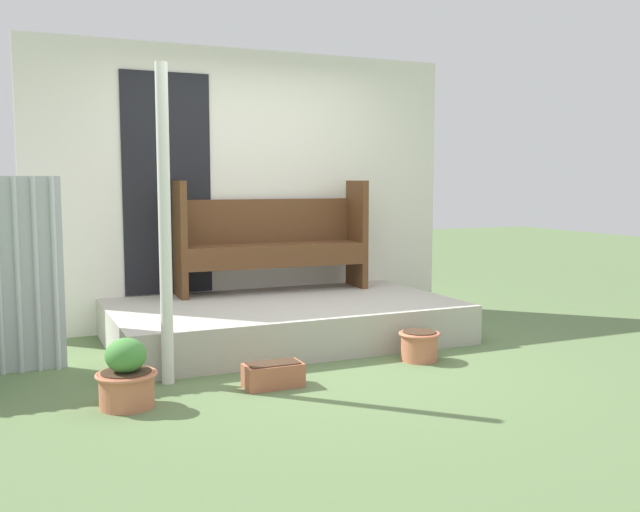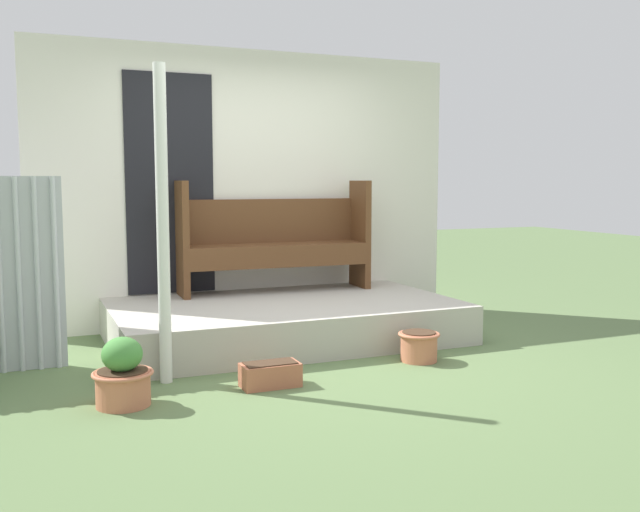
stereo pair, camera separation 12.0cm
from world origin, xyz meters
TOP-DOWN VIEW (x-y plane):
  - ground_plane at (0.00, 0.00)m, footprint 24.00×24.00m
  - porch_slab at (0.06, 0.84)m, footprint 2.91×1.69m
  - house_wall at (0.02, 1.71)m, footprint 4.11×0.08m
  - support_post at (-1.14, -0.06)m, footprint 0.08×0.08m
  - bench at (0.18, 1.47)m, footprint 1.81×0.46m
  - flower_pot_left at (-1.48, -0.47)m, footprint 0.37×0.37m
  - flower_pot_middle at (0.75, -0.24)m, footprint 0.32×0.32m
  - planter_box_rect at (-0.52, -0.44)m, footprint 0.39×0.20m

SIDE VIEW (x-z plane):
  - ground_plane at x=0.00m, z-range 0.00..0.00m
  - planter_box_rect at x=-0.52m, z-range 0.00..0.17m
  - flower_pot_middle at x=0.75m, z-range 0.01..0.24m
  - porch_slab at x=0.06m, z-range 0.00..0.33m
  - flower_pot_left at x=-1.48m, z-range -0.03..0.40m
  - bench at x=0.18m, z-range 0.33..1.37m
  - support_post at x=-1.14m, z-range 0.00..2.14m
  - house_wall at x=0.02m, z-range 0.00..2.60m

